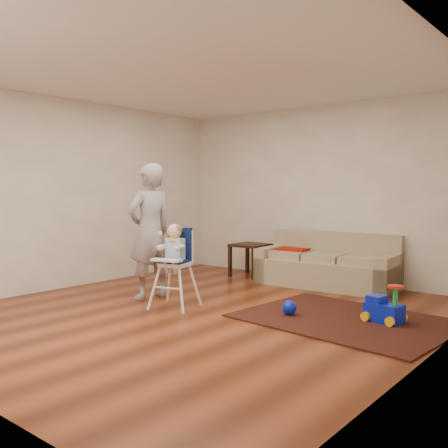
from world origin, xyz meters
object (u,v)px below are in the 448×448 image
Objects in this scene: high_chair at (175,267)px; adult at (150,231)px; side_table at (250,260)px; toy_ball at (289,308)px; sofa at (326,260)px; ride_on_toy at (384,302)px.

high_chair is 0.58× the size of adult.
side_table is 3.29× the size of toy_ball.
ride_on_toy is (1.42, -1.42, -0.16)m from sofa.
toy_ball is at bearing -148.54° from ride_on_toy.
toy_ball is at bearing -44.05° from side_table.
ride_on_toy is (2.78, -1.40, -0.04)m from side_table.
side_table is 2.22m from adult.
adult is at bearing -91.35° from side_table.
adult reaches higher than high_chair.
toy_ball is (0.50, -1.81, -0.29)m from sofa.
toy_ball is (1.86, -1.80, -0.17)m from side_table.
adult is at bearing -169.92° from toy_ball.
ride_on_toy is 2.53× the size of toy_ball.
sofa is at bearing 154.74° from adult.
sofa is 2.02× the size of high_chair.
sofa is 2.62m from adult.
toy_ball is 0.09× the size of adult.
high_chair is (0.58, -2.31, 0.22)m from side_table.
side_table is 2.59m from toy_ball.
high_chair is at bearing 82.48° from adult.
adult reaches higher than ride_on_toy.
adult reaches higher than toy_ball.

